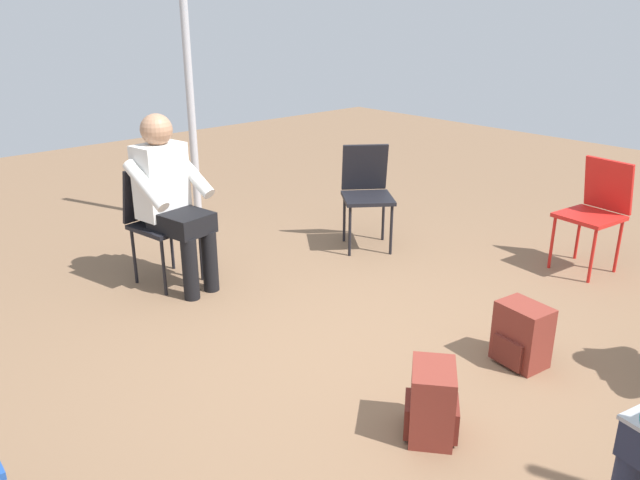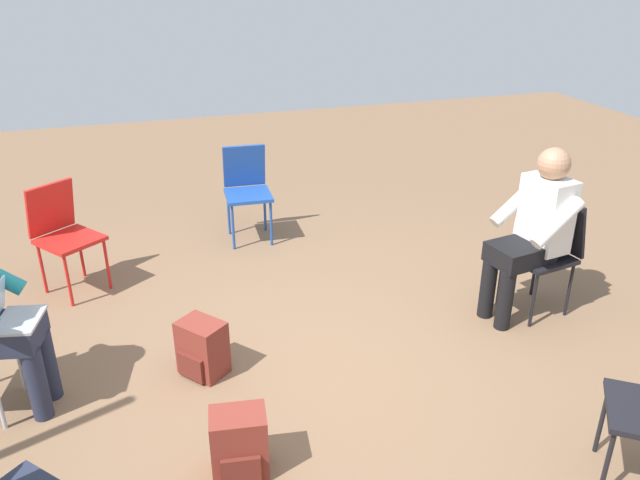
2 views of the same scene
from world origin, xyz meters
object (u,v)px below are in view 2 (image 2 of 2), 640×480
(chair_south, at_px, (548,247))
(person_in_white, at_px, (534,226))
(backpack_by_empty_chair, at_px, (203,351))
(chair_northeast, at_px, (63,230))
(backpack_near_laptop_user, at_px, (239,446))
(chair_east, at_px, (247,186))

(chair_south, height_order, person_in_white, person_in_white)
(chair_south, bearing_deg, person_in_white, 90.00)
(person_in_white, xyz_separation_m, backpack_by_empty_chair, (-0.01, 2.32, -0.54))
(chair_northeast, distance_m, backpack_by_empty_chair, 1.67)
(backpack_near_laptop_user, xyz_separation_m, backpack_by_empty_chair, (0.89, 0.06, 0.00))
(chair_east, height_order, backpack_near_laptop_user, chair_east)
(chair_northeast, height_order, person_in_white, person_in_white)
(chair_south, bearing_deg, backpack_near_laptop_user, 101.81)
(person_in_white, height_order, backpack_near_laptop_user, person_in_white)
(chair_south, height_order, backpack_by_empty_chair, chair_south)
(person_in_white, xyz_separation_m, backpack_near_laptop_user, (-0.90, 2.26, -0.54))
(chair_northeast, relative_size, chair_south, 1.00)
(person_in_white, bearing_deg, chair_northeast, 57.08)
(backpack_by_empty_chair, bearing_deg, chair_east, -19.57)
(chair_east, relative_size, person_in_white, 0.69)
(chair_east, relative_size, chair_northeast, 1.00)
(backpack_near_laptop_user, distance_m, backpack_by_empty_chair, 0.89)
(chair_south, xyz_separation_m, backpack_near_laptop_user, (-0.92, 2.43, -0.34))
(chair_east, bearing_deg, chair_northeast, 23.26)
(chair_east, xyz_separation_m, backpack_by_empty_chair, (-1.96, 0.70, -0.34))
(chair_northeast, xyz_separation_m, person_in_white, (-1.40, -3.15, 0.20))
(chair_east, height_order, chair_northeast, same)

